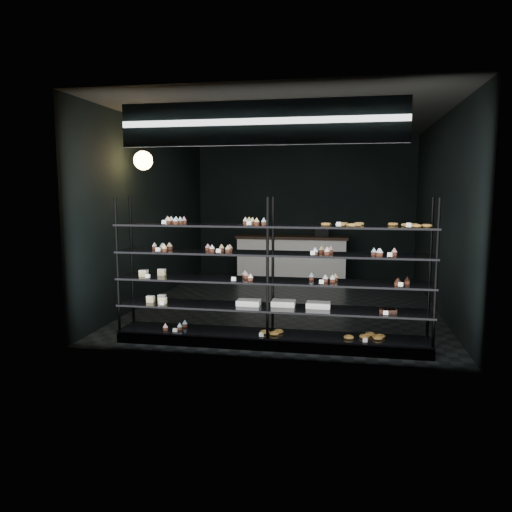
% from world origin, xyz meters
% --- Properties ---
extents(room, '(5.01, 6.01, 3.20)m').
position_xyz_m(room, '(0.00, 0.00, 1.60)').
color(room, black).
rests_on(room, ground).
extents(display_shelf, '(4.00, 0.50, 1.91)m').
position_xyz_m(display_shelf, '(0.03, -2.45, 0.63)').
color(display_shelf, black).
rests_on(display_shelf, room).
extents(signage, '(3.30, 0.05, 0.50)m').
position_xyz_m(signage, '(0.00, -2.93, 2.75)').
color(signage, '#0C1840').
rests_on(signage, room).
extents(pendant_lamp, '(0.29, 0.29, 0.87)m').
position_xyz_m(pendant_lamp, '(-2.12, -1.26, 2.45)').
color(pendant_lamp, black).
rests_on(pendant_lamp, room).
extents(service_counter, '(2.50, 0.65, 1.23)m').
position_xyz_m(service_counter, '(-0.21, 2.50, 0.50)').
color(service_counter, white).
rests_on(service_counter, room).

